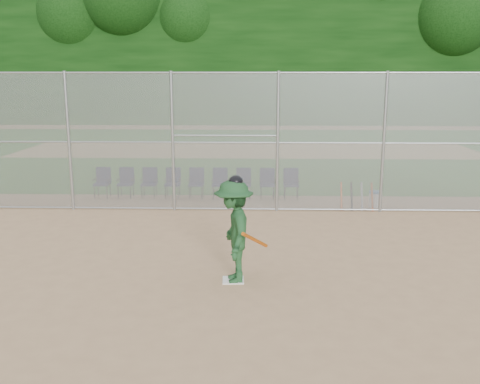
{
  "coord_description": "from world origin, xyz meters",
  "views": [
    {
      "loc": [
        0.36,
        -10.18,
        3.86
      ],
      "look_at": [
        0.0,
        2.5,
        1.1
      ],
      "focal_mm": 40.0,
      "sensor_mm": 36.0,
      "label": 1
    }
  ],
  "objects_px": {
    "home_plate": "(233,280)",
    "chair_0": "(102,183)",
    "water_cooler": "(375,199)",
    "batter_at_plate": "(234,231)"
  },
  "relations": [
    {
      "from": "home_plate",
      "to": "batter_at_plate",
      "type": "xyz_separation_m",
      "value": [
        0.01,
        -0.01,
        0.99
      ]
    },
    {
      "from": "home_plate",
      "to": "water_cooler",
      "type": "xyz_separation_m",
      "value": [
        4.02,
        6.08,
        0.23
      ]
    },
    {
      "from": "home_plate",
      "to": "water_cooler",
      "type": "height_order",
      "value": "water_cooler"
    },
    {
      "from": "batter_at_plate",
      "to": "water_cooler",
      "type": "relative_size",
      "value": 4.36
    },
    {
      "from": "home_plate",
      "to": "chair_0",
      "type": "height_order",
      "value": "chair_0"
    },
    {
      "from": "chair_0",
      "to": "water_cooler",
      "type": "bearing_deg",
      "value": -6.61
    },
    {
      "from": "batter_at_plate",
      "to": "chair_0",
      "type": "bearing_deg",
      "value": 122.68
    },
    {
      "from": "batter_at_plate",
      "to": "chair_0",
      "type": "xyz_separation_m",
      "value": [
        -4.55,
        7.08,
        -0.52
      ]
    },
    {
      "from": "home_plate",
      "to": "water_cooler",
      "type": "distance_m",
      "value": 7.3
    },
    {
      "from": "batter_at_plate",
      "to": "water_cooler",
      "type": "xyz_separation_m",
      "value": [
        4.01,
        6.09,
        -0.76
      ]
    }
  ]
}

